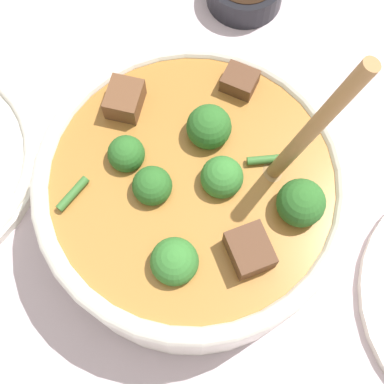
{
  "coord_description": "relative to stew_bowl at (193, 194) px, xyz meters",
  "views": [
    {
      "loc": [
        0.16,
        -0.04,
        0.51
      ],
      "look_at": [
        0.0,
        0.0,
        0.06
      ],
      "focal_mm": 50.0,
      "sensor_mm": 36.0,
      "label": 1
    }
  ],
  "objects": [
    {
      "name": "ground_plane",
      "position": [
        -0.0,
        -0.0,
        -0.06
      ],
      "size": [
        4.0,
        4.0,
        0.0
      ],
      "primitive_type": "plane",
      "color": "silver"
    },
    {
      "name": "stew_bowl",
      "position": [
        0.0,
        0.0,
        0.0
      ],
      "size": [
        0.27,
        0.27,
        0.25
      ],
      "color": "white",
      "rests_on": "ground_plane"
    }
  ]
}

